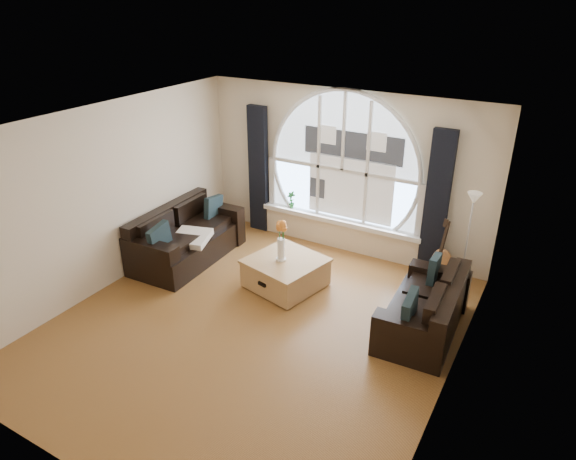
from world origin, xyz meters
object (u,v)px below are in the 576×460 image
object	(u,v)px
coffee_chest	(286,272)
vase_flowers	(281,236)
sofa_right	(424,304)
floor_lamp	(466,245)
guitar	(443,249)
potted_plant	(291,200)
sofa_left	(187,237)

from	to	relation	value
coffee_chest	vase_flowers	world-z (taller)	vase_flowers
sofa_right	floor_lamp	size ratio (longest dim) A/B	1.05
vase_flowers	floor_lamp	size ratio (longest dim) A/B	0.44
sofa_right	coffee_chest	size ratio (longest dim) A/B	1.66
coffee_chest	floor_lamp	world-z (taller)	floor_lamp
guitar	vase_flowers	bearing A→B (deg)	-124.33
sofa_right	potted_plant	bearing A→B (deg)	147.93
coffee_chest	vase_flowers	xyz separation A→B (m)	(-0.06, -0.04, 0.60)
coffee_chest	guitar	world-z (taller)	guitar
vase_flowers	floor_lamp	distance (m)	2.64
vase_flowers	potted_plant	distance (m)	1.77
guitar	potted_plant	size ratio (longest dim) A/B	3.46
sofa_right	guitar	xyz separation A→B (m)	(-0.14, 1.42, 0.13)
sofa_left	potted_plant	bearing A→B (deg)	54.49
coffee_chest	sofa_left	bearing A→B (deg)	-165.59
vase_flowers	sofa_right	bearing A→B (deg)	-0.28
sofa_left	sofa_right	xyz separation A→B (m)	(3.96, -0.01, 0.00)
sofa_left	floor_lamp	world-z (taller)	floor_lamp
floor_lamp	coffee_chest	bearing A→B (deg)	-154.96
sofa_right	vase_flowers	world-z (taller)	vase_flowers
sofa_left	potted_plant	distance (m)	1.95
coffee_chest	potted_plant	bearing A→B (deg)	129.85
coffee_chest	potted_plant	size ratio (longest dim) A/B	3.30
sofa_left	floor_lamp	distance (m)	4.35
coffee_chest	guitar	distance (m)	2.42
sofa_right	floor_lamp	xyz separation A→B (m)	(0.22, 1.14, 0.40)
sofa_right	vase_flowers	xyz separation A→B (m)	(-2.17, 0.01, 0.44)
floor_lamp	guitar	xyz separation A→B (m)	(-0.36, 0.28, -0.27)
sofa_right	sofa_left	bearing A→B (deg)	176.97
guitar	potted_plant	bearing A→B (deg)	-163.25
sofa_right	floor_lamp	distance (m)	1.23
sofa_left	guitar	bearing A→B (deg)	18.18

